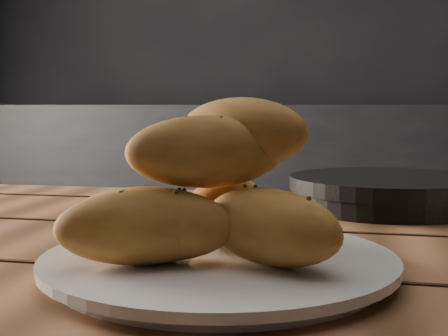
% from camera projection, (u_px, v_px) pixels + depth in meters
% --- Properties ---
extents(back_wall, '(4.00, 0.04, 2.70)m').
position_uv_depth(back_wall, '(306.00, 17.00, 3.19)').
color(back_wall, black).
rests_on(back_wall, ground).
extents(counter, '(2.80, 0.60, 0.90)m').
position_uv_depth(counter, '(299.00, 199.00, 2.99)').
color(counter, black).
rests_on(counter, ground).
extents(plate, '(0.30, 0.30, 0.02)m').
position_uv_depth(plate, '(219.00, 264.00, 0.53)').
color(plate, white).
rests_on(plate, table).
extents(bread_rolls, '(0.25, 0.22, 0.13)m').
position_uv_depth(bread_rolls, '(206.00, 195.00, 0.52)').
color(bread_rolls, '#C98837').
rests_on(bread_rolls, plate).
extents(skillet, '(0.40, 0.27, 0.05)m').
position_uv_depth(skillet, '(388.00, 192.00, 0.88)').
color(skillet, black).
rests_on(skillet, table).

